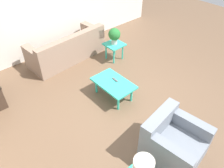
{
  "coord_description": "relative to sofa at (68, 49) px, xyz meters",
  "views": [
    {
      "loc": [
        -2.39,
        2.67,
        3.34
      ],
      "look_at": [
        0.16,
        0.42,
        0.55
      ],
      "focal_mm": 35.0,
      "sensor_mm": 36.0,
      "label": 1
    }
  ],
  "objects": [
    {
      "name": "side_table_plant",
      "position": [
        -0.83,
        -0.96,
        0.09
      ],
      "size": [
        0.48,
        0.48,
        0.47
      ],
      "color": "#2DB79E",
      "rests_on": "ground_plane"
    },
    {
      "name": "ground_plane",
      "position": [
        -2.3,
        -0.13,
        -0.3
      ],
      "size": [
        14.0,
        14.0,
        0.0
      ],
      "primitive_type": "plane",
      "color": "brown"
    },
    {
      "name": "potted_plant",
      "position": [
        -0.83,
        -0.96,
        0.43
      ],
      "size": [
        0.32,
        0.32,
        0.44
      ],
      "color": "#B2ADA3",
      "rests_on": "side_table_plant"
    },
    {
      "name": "sofa",
      "position": [
        0.0,
        0.0,
        0.0
      ],
      "size": [
        0.98,
        2.15,
        0.79
      ],
      "rotation": [
        0.0,
        0.0,
        1.65
      ],
      "color": "gray",
      "rests_on": "ground_plane"
    },
    {
      "name": "armchair",
      "position": [
        -3.72,
        0.35,
        0.02
      ],
      "size": [
        0.97,
        0.95,
        0.79
      ],
      "rotation": [
        0.0,
        0.0,
        -1.45
      ],
      "color": "slate",
      "rests_on": "ground_plane"
    },
    {
      "name": "remote_control",
      "position": [
        -1.95,
        0.02,
        0.11
      ],
      "size": [
        0.16,
        0.05,
        0.02
      ],
      "color": "#4C4C51",
      "rests_on": "coffee_table"
    },
    {
      "name": "wall_right",
      "position": [
        0.76,
        -0.13,
        1.05
      ],
      "size": [
        0.12,
        7.2,
        2.7
      ],
      "color": "silver",
      "rests_on": "ground_plane"
    },
    {
      "name": "table_lamp",
      "position": [
        -3.86,
        1.27,
        0.47
      ],
      "size": [
        0.27,
        0.27,
        0.45
      ],
      "color": "#997F4C",
      "rests_on": "side_table_lamp"
    },
    {
      "name": "coffee_table",
      "position": [
        -1.98,
        0.1,
        0.05
      ],
      "size": [
        0.93,
        0.58,
        0.4
      ],
      "color": "#2DB79E",
      "rests_on": "ground_plane"
    }
  ]
}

